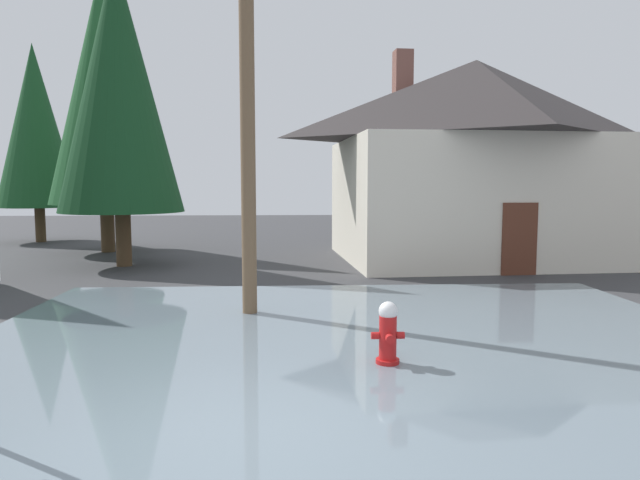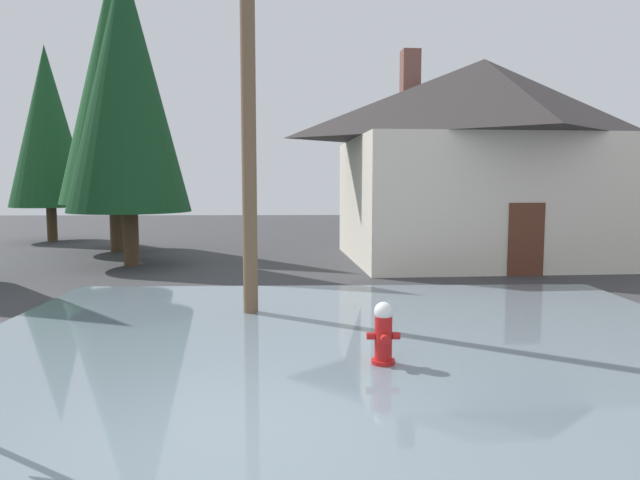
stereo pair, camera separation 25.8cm
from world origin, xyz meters
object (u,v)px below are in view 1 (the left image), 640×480
Objects in this scene: house at (474,157)px; pine_tree_mid_left at (103,92)px; utility_pole at (247,43)px; pine_tree_far_center at (36,126)px; fire_hydrant at (388,335)px; pine_tree_short_left at (118,86)px.

pine_tree_mid_left reaches higher than house.
utility_pole is 1.17× the size of pine_tree_far_center.
house is 18.12m from pine_tree_far_center.
fire_hydrant is at bearing -56.61° from utility_pole.
pine_tree_far_center is (-12.16, 17.58, 4.48)m from fire_hydrant.
pine_tree_mid_left is at bearing 119.54° from utility_pole.
pine_tree_far_center is at bearing 124.94° from utility_pole.
pine_tree_short_left is (1.64, -3.71, -0.37)m from pine_tree_mid_left.
pine_tree_far_center is (-10.03, 14.35, -0.16)m from utility_pole.
utility_pole is 1.02× the size of house.
utility_pole is 1.07× the size of pine_tree_short_left.
utility_pole reaches higher than pine_tree_short_left.
house is at bearing 5.49° from pine_tree_short_left.
pine_tree_far_center is (-5.70, 7.54, -0.49)m from pine_tree_short_left.
pine_tree_mid_left is (-5.97, 10.52, 0.70)m from utility_pole.
pine_tree_far_center is (-4.06, 3.83, -0.86)m from pine_tree_mid_left.
pine_tree_mid_left is 4.07m from pine_tree_short_left.
fire_hydrant is 12.94m from pine_tree_short_left.
pine_tree_short_left reaches higher than house.
utility_pole is at bearing -60.46° from pine_tree_mid_left.
fire_hydrant is 12.42m from house.
pine_tree_mid_left is at bearing 113.84° from pine_tree_short_left.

